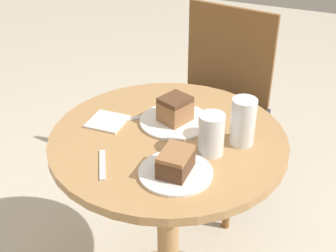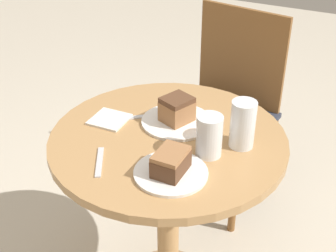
{
  "view_description": "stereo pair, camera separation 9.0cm",
  "coord_description": "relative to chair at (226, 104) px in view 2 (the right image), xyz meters",
  "views": [
    {
      "loc": [
        0.5,
        -1.21,
        1.62
      ],
      "look_at": [
        0.0,
        0.0,
        0.8
      ],
      "focal_mm": 50.0,
      "sensor_mm": 36.0,
      "label": 1
    },
    {
      "loc": [
        0.58,
        -1.18,
        1.62
      ],
      "look_at": [
        0.0,
        0.0,
        0.8
      ],
      "focal_mm": 50.0,
      "sensor_mm": 36.0,
      "label": 2
    }
  ],
  "objects": [
    {
      "name": "table",
      "position": [
        0.05,
        -0.74,
        0.08
      ],
      "size": [
        0.8,
        0.8,
        0.76
      ],
      "color": "tan",
      "rests_on": "ground_plane"
    },
    {
      "name": "chair",
      "position": [
        0.0,
        0.0,
        0.0
      ],
      "size": [
        0.54,
        0.5,
        0.95
      ],
      "rotation": [
        0.0,
        0.0,
        -0.16
      ],
      "color": "brown",
      "rests_on": "ground_plane"
    },
    {
      "name": "plate_near",
      "position": [
        0.04,
        -0.65,
        0.26
      ],
      "size": [
        0.25,
        0.25,
        0.01
      ],
      "color": "white",
      "rests_on": "table"
    },
    {
      "name": "plate_far",
      "position": [
        0.15,
        -0.92,
        0.26
      ],
      "size": [
        0.22,
        0.22,
        0.01
      ],
      "color": "white",
      "rests_on": "table"
    },
    {
      "name": "cake_slice_near",
      "position": [
        0.04,
        -0.65,
        0.31
      ],
      "size": [
        0.12,
        0.13,
        0.09
      ],
      "rotation": [
        0.0,
        0.0,
        5.9
      ],
      "color": "#9E6B42",
      "rests_on": "plate_near"
    },
    {
      "name": "cake_slice_far",
      "position": [
        0.15,
        -0.92,
        0.3
      ],
      "size": [
        0.08,
        0.11,
        0.07
      ],
      "rotation": [
        0.0,
        0.0,
        0.0
      ],
      "color": "brown",
      "rests_on": "plate_far"
    },
    {
      "name": "glass_lemonade",
      "position": [
        0.29,
        -0.69,
        0.33
      ],
      "size": [
        0.08,
        0.08,
        0.16
      ],
      "color": "beige",
      "rests_on": "table"
    },
    {
      "name": "glass_water",
      "position": [
        0.21,
        -0.78,
        0.32
      ],
      "size": [
        0.08,
        0.08,
        0.14
      ],
      "color": "silver",
      "rests_on": "table"
    },
    {
      "name": "napkin_stack",
      "position": [
        -0.18,
        -0.74,
        0.26
      ],
      "size": [
        0.13,
        0.13,
        0.01
      ],
      "rotation": [
        0.0,
        0.0,
        0.03
      ],
      "color": "silver",
      "rests_on": "table"
    },
    {
      "name": "fork",
      "position": [
        -0.1,
        -0.68,
        0.26
      ],
      "size": [
        0.14,
        0.12,
        0.0
      ],
      "rotation": [
        0.0,
        0.0,
        0.7
      ],
      "color": "silver",
      "rests_on": "table"
    },
    {
      "name": "spoon",
      "position": [
        -0.07,
        -0.97,
        0.26
      ],
      "size": [
        0.09,
        0.14,
        0.0
      ],
      "rotation": [
        0.0,
        0.0,
        2.09
      ],
      "color": "silver",
      "rests_on": "table"
    }
  ]
}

